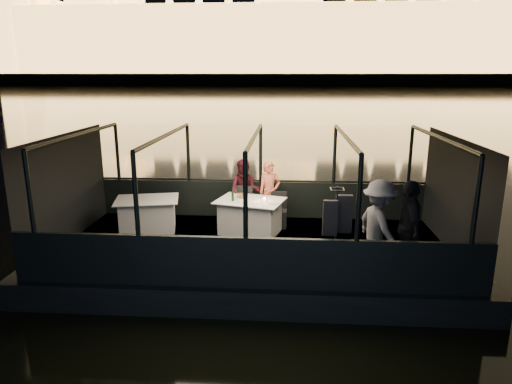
# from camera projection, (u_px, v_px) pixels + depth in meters

# --- Properties ---
(river_water) EXTENTS (500.00, 500.00, 0.00)m
(river_water) POSITION_uv_depth(u_px,v_px,m) (285.00, 95.00, 86.99)
(river_water) COLOR black
(river_water) RESTS_ON ground
(boat_hull) EXTENTS (8.60, 4.40, 1.00)m
(boat_hull) POSITION_uv_depth(u_px,v_px,m) (255.00, 267.00, 9.76)
(boat_hull) COLOR black
(boat_hull) RESTS_ON river_water
(boat_deck) EXTENTS (8.00, 4.00, 0.04)m
(boat_deck) POSITION_uv_depth(u_px,v_px,m) (255.00, 246.00, 9.64)
(boat_deck) COLOR black
(boat_deck) RESTS_ON boat_hull
(gunwale_port) EXTENTS (8.00, 0.08, 0.90)m
(gunwale_port) POSITION_uv_depth(u_px,v_px,m) (260.00, 199.00, 11.45)
(gunwale_port) COLOR black
(gunwale_port) RESTS_ON boat_deck
(gunwale_starboard) EXTENTS (8.00, 0.08, 0.90)m
(gunwale_starboard) POSITION_uv_depth(u_px,v_px,m) (246.00, 263.00, 7.59)
(gunwale_starboard) COLOR black
(gunwale_starboard) RESTS_ON boat_deck
(cabin_glass_port) EXTENTS (8.00, 0.02, 1.40)m
(cabin_glass_port) POSITION_uv_depth(u_px,v_px,m) (261.00, 154.00, 11.16)
(cabin_glass_port) COLOR #99B2B2
(cabin_glass_port) RESTS_ON gunwale_port
(cabin_glass_starboard) EXTENTS (8.00, 0.02, 1.40)m
(cabin_glass_starboard) POSITION_uv_depth(u_px,v_px,m) (245.00, 196.00, 7.30)
(cabin_glass_starboard) COLOR #99B2B2
(cabin_glass_starboard) RESTS_ON gunwale_starboard
(cabin_roof_glass) EXTENTS (8.00, 4.00, 0.02)m
(cabin_roof_glass) POSITION_uv_depth(u_px,v_px,m) (255.00, 136.00, 9.05)
(cabin_roof_glass) COLOR #99B2B2
(cabin_roof_glass) RESTS_ON boat_deck
(end_wall_fore) EXTENTS (0.02, 4.00, 2.30)m
(end_wall_fore) POSITION_uv_depth(u_px,v_px,m) (66.00, 189.00, 9.62)
(end_wall_fore) COLOR black
(end_wall_fore) RESTS_ON boat_deck
(end_wall_aft) EXTENTS (0.02, 4.00, 2.30)m
(end_wall_aft) POSITION_uv_depth(u_px,v_px,m) (455.00, 196.00, 9.07)
(end_wall_aft) COLOR black
(end_wall_aft) RESTS_ON boat_deck
(canopy_ribs) EXTENTS (8.00, 4.00, 2.30)m
(canopy_ribs) POSITION_uv_depth(u_px,v_px,m) (255.00, 192.00, 9.34)
(canopy_ribs) COLOR black
(canopy_ribs) RESTS_ON boat_deck
(embankment) EXTENTS (400.00, 140.00, 6.00)m
(embankment) POSITION_uv_depth(u_px,v_px,m) (288.00, 80.00, 212.23)
(embankment) COLOR #423D33
(embankment) RESTS_ON ground
(parliament_building) EXTENTS (220.00, 32.00, 60.00)m
(parliament_building) POSITION_uv_depth(u_px,v_px,m) (289.00, 5.00, 171.40)
(parliament_building) COLOR #F2D18C
(parliament_building) RESTS_ON embankment
(dining_table_central) EXTENTS (1.67, 1.39, 0.77)m
(dining_table_central) POSITION_uv_depth(u_px,v_px,m) (250.00, 216.00, 10.29)
(dining_table_central) COLOR white
(dining_table_central) RESTS_ON boat_deck
(dining_table_aft) EXTENTS (1.59, 1.29, 0.74)m
(dining_table_aft) POSITION_uv_depth(u_px,v_px,m) (148.00, 214.00, 10.46)
(dining_table_aft) COLOR silver
(dining_table_aft) RESTS_ON boat_deck
(chair_port_left) EXTENTS (0.49, 0.49, 0.92)m
(chair_port_left) POSITION_uv_depth(u_px,v_px,m) (243.00, 208.00, 10.72)
(chair_port_left) COLOR black
(chair_port_left) RESTS_ON boat_deck
(chair_port_right) EXTENTS (0.39, 0.39, 0.81)m
(chair_port_right) POSITION_uv_depth(u_px,v_px,m) (279.00, 208.00, 10.66)
(chair_port_right) COLOR black
(chair_port_right) RESTS_ON boat_deck
(coat_stand) EXTENTS (0.56, 0.51, 1.63)m
(coat_stand) POSITION_uv_depth(u_px,v_px,m) (336.00, 227.00, 7.99)
(coat_stand) COLOR black
(coat_stand) RESTS_ON boat_deck
(person_woman_coral) EXTENTS (0.64, 0.55, 1.50)m
(person_woman_coral) POSITION_uv_depth(u_px,v_px,m) (269.00, 193.00, 10.89)
(person_woman_coral) COLOR #E06F51
(person_woman_coral) RESTS_ON boat_deck
(person_man_maroon) EXTENTS (0.81, 0.67, 1.54)m
(person_man_maroon) POSITION_uv_depth(u_px,v_px,m) (245.00, 192.00, 10.93)
(person_man_maroon) COLOR #3D1118
(person_man_maroon) RESTS_ON boat_deck
(passenger_stripe) EXTENTS (0.98, 1.26, 1.71)m
(passenger_stripe) POSITION_uv_depth(u_px,v_px,m) (379.00, 227.00, 8.16)
(passenger_stripe) COLOR silver
(passenger_stripe) RESTS_ON boat_deck
(passenger_dark) EXTENTS (0.44, 1.03, 1.75)m
(passenger_dark) POSITION_uv_depth(u_px,v_px,m) (408.00, 230.00, 7.98)
(passenger_dark) COLOR black
(passenger_dark) RESTS_ON boat_deck
(wine_bottle) EXTENTS (0.07, 0.07, 0.27)m
(wine_bottle) POSITION_uv_depth(u_px,v_px,m) (233.00, 194.00, 10.09)
(wine_bottle) COLOR #153B16
(wine_bottle) RESTS_ON dining_table_central
(bread_basket) EXTENTS (0.28, 0.28, 0.09)m
(bread_basket) POSITION_uv_depth(u_px,v_px,m) (242.00, 196.00, 10.35)
(bread_basket) COLOR brown
(bread_basket) RESTS_ON dining_table_central
(amber_candle) EXTENTS (0.06, 0.06, 0.07)m
(amber_candle) POSITION_uv_depth(u_px,v_px,m) (264.00, 200.00, 10.08)
(amber_candle) COLOR #FF863F
(amber_candle) RESTS_ON dining_table_central
(plate_near) EXTENTS (0.35, 0.35, 0.02)m
(plate_near) POSITION_uv_depth(u_px,v_px,m) (273.00, 203.00, 9.95)
(plate_near) COLOR silver
(plate_near) RESTS_ON dining_table_central
(plate_far) EXTENTS (0.29, 0.29, 0.02)m
(plate_far) POSITION_uv_depth(u_px,v_px,m) (239.00, 198.00, 10.35)
(plate_far) COLOR silver
(plate_far) RESTS_ON dining_table_central
(wine_glass_white) EXTENTS (0.08, 0.08, 0.20)m
(wine_glass_white) POSITION_uv_depth(u_px,v_px,m) (238.00, 198.00, 10.00)
(wine_glass_white) COLOR white
(wine_glass_white) RESTS_ON dining_table_central
(wine_glass_red) EXTENTS (0.08, 0.08, 0.21)m
(wine_glass_red) POSITION_uv_depth(u_px,v_px,m) (266.00, 194.00, 10.35)
(wine_glass_red) COLOR silver
(wine_glass_red) RESTS_ON dining_table_central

